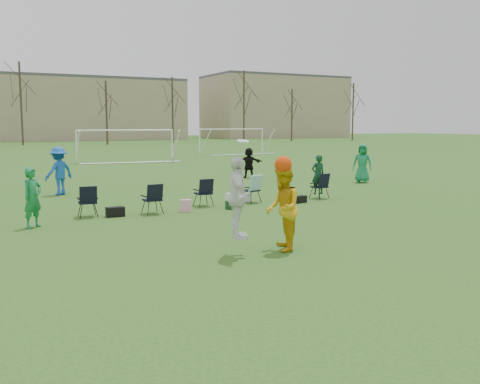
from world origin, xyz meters
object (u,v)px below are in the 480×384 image
fielder_green_far (362,163)px  fielder_black (249,163)px  fielder_green_near (33,198)px  center_contest (267,204)px  goal_mid (126,137)px  fielder_blue (59,171)px  goal_right (232,134)px

fielder_green_far → fielder_black: 6.03m
fielder_green_near → center_contest: (4.29, -5.42, 0.26)m
center_contest → goal_mid: center_contest is taller
fielder_blue → center_contest: size_ratio=0.77×
fielder_blue → center_contest: bearing=72.0°
goal_mid → fielder_black: bearing=-76.5°
fielder_green_near → fielder_blue: 7.11m
fielder_green_near → goal_right: (21.27, 31.03, 1.09)m
fielder_green_near → goal_right: 37.64m
goal_mid → fielder_blue: bearing=-108.7°
center_contest → goal_right: size_ratio=0.34×
goal_right → fielder_green_near: bearing=-132.4°
fielder_green_near → fielder_black: bearing=0.3°
fielder_blue → fielder_green_far: (13.97, -1.84, -0.02)m
fielder_black → fielder_green_near: bearing=62.1°
fielder_green_far → goal_mid: goal_mid is taller
fielder_blue → goal_mid: 19.66m
goal_mid → fielder_green_near: bearing=-106.3°
fielder_green_near → center_contest: bearing=-90.7°
center_contest → goal_right: (16.99, 36.45, 0.83)m
goal_mid → center_contest: bearing=-95.3°
goal_mid → fielder_green_far: bearing=-68.2°
goal_mid → goal_right: bearing=30.6°
goal_mid → goal_right: size_ratio=1.01×
goal_right → fielder_black: bearing=-121.9°
fielder_green_far → goal_right: bearing=125.0°
fielder_blue → fielder_black: size_ratio=1.21×
fielder_blue → fielder_black: 10.52m
fielder_green_far → fielder_black: size_ratio=1.18×
fielder_blue → goal_right: goal_right is taller
fielder_green_near → goal_right: size_ratio=0.23×
fielder_green_near → goal_mid: goal_mid is taller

